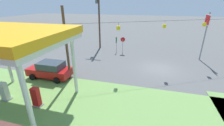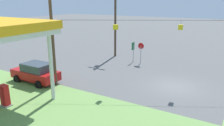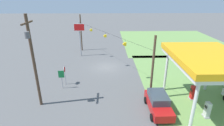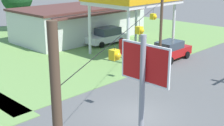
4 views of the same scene
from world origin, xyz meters
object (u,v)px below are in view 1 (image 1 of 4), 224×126
stop_sign_roadside (123,41)px  utility_pole_main (99,17)px  gas_station_canopy (4,38)px  car_at_pumps_front (50,70)px  fuel_pump_far (4,92)px  route_sign (116,41)px  stop_sign_overhead (206,27)px  fuel_pump_near (36,98)px

stop_sign_roadside → utility_pole_main: size_ratio=0.27×
gas_station_canopy → car_at_pumps_front: 6.16m
gas_station_canopy → fuel_pump_far: gas_station_canopy is taller
route_sign → utility_pole_main: utility_pole_main is taller
fuel_pump_far → car_at_pumps_front: (-1.12, -4.35, 0.17)m
stop_sign_overhead → utility_pole_main: size_ratio=0.68×
route_sign → car_at_pumps_front: bearing=66.6°
stop_sign_overhead → stop_sign_roadside: bearing=-2.2°
fuel_pump_near → stop_sign_overhead: bearing=-135.6°
utility_pole_main → route_sign: bearing=156.1°
car_at_pumps_front → utility_pole_main: utility_pole_main is taller
car_at_pumps_front → stop_sign_roadside: size_ratio=1.81×
fuel_pump_near → car_at_pumps_front: car_at_pumps_front is taller
gas_station_canopy → stop_sign_roadside: size_ratio=3.38×
fuel_pump_near → stop_sign_roadside: (-3.73, -14.78, 1.06)m
fuel_pump_far → stop_sign_roadside: stop_sign_roadside is taller
utility_pole_main → fuel_pump_near: bearing=92.4°
gas_station_canopy → stop_sign_roadside: gas_station_canopy is taller
utility_pole_main → gas_station_canopy: bearing=87.1°
fuel_pump_far → route_sign: size_ratio=0.66×
stop_sign_roadside → stop_sign_overhead: stop_sign_overhead is taller
fuel_pump_far → utility_pole_main: utility_pole_main is taller
stop_sign_overhead → fuel_pump_far: bearing=39.1°
car_at_pumps_front → stop_sign_overhead: stop_sign_overhead is taller
fuel_pump_far → utility_pole_main: size_ratio=0.17×
fuel_pump_far → stop_sign_overhead: bearing=-140.9°
gas_station_canopy → stop_sign_roadside: (-5.24, -14.78, -3.45)m
gas_station_canopy → car_at_pumps_front: (0.40, -4.35, -4.35)m
gas_station_canopy → fuel_pump_near: gas_station_canopy is taller
fuel_pump_far → utility_pole_main: 17.18m
fuel_pump_near → utility_pole_main: bearing=-87.6°
gas_station_canopy → fuel_pump_far: size_ratio=5.33×
car_at_pumps_front → stop_sign_roadside: 11.89m
stop_sign_roadside → fuel_pump_far: bearing=-114.6°
fuel_pump_far → stop_sign_roadside: size_ratio=0.64×
stop_sign_overhead → route_sign: (12.00, -0.57, -2.75)m
stop_sign_overhead → fuel_pump_near: bearing=44.4°
gas_station_canopy → stop_sign_roadside: 16.06m
car_at_pumps_front → utility_pole_main: (-1.24, -12.07, 4.31)m
stop_sign_roadside → stop_sign_overhead: 11.27m
gas_station_canopy → fuel_pump_far: 4.76m
fuel_pump_far → route_sign: bearing=-110.9°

